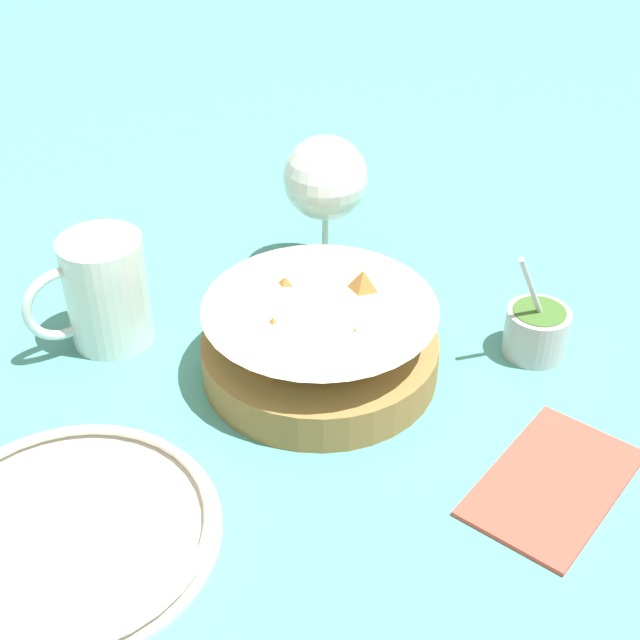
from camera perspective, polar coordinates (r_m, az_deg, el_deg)
The scene contains 7 objects.
ground_plane at distance 0.79m, azimuth -3.19°, elevation -3.63°, with size 4.00×4.00×0.00m, color teal.
food_basket at distance 0.77m, azimuth -0.01°, elevation -1.37°, with size 0.21×0.21×0.09m.
sauce_cup at distance 0.82m, azimuth 13.69°, elevation -0.59°, with size 0.07×0.06×0.11m.
wine_glass at distance 0.88m, azimuth 0.35°, elevation 8.80°, with size 0.08×0.08×0.15m.
beer_mug at distance 0.82m, azimuth -13.59°, elevation 1.57°, with size 0.12×0.07×0.10m.
side_plate at distance 0.67m, azimuth -15.85°, elevation -12.82°, with size 0.22×0.22×0.01m.
napkin at distance 0.71m, azimuth 14.72°, elevation -9.95°, with size 0.17×0.13×0.01m.
Camera 1 is at (0.31, 0.52, 0.50)m, focal length 50.00 mm.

